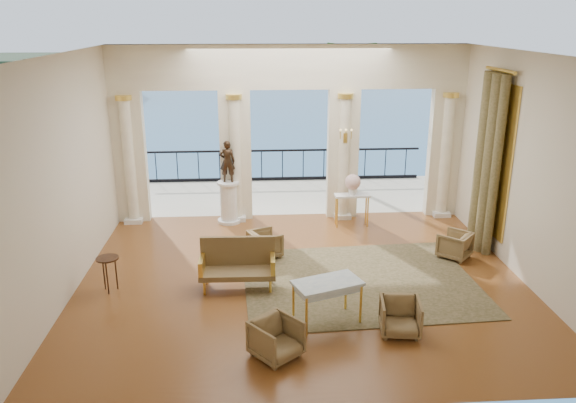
{
  "coord_description": "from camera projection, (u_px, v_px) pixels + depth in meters",
  "views": [
    {
      "loc": [
        -0.93,
        -10.4,
        5.14
      ],
      "look_at": [
        -0.24,
        0.6,
        1.5
      ],
      "focal_mm": 35.0,
      "sensor_mm": 36.0,
      "label": 1
    }
  ],
  "objects": [
    {
      "name": "side_table",
      "position": [
        108.0,
        262.0,
        10.86
      ],
      "size": [
        0.44,
        0.44,
        0.71
      ],
      "color": "black",
      "rests_on": "ground"
    },
    {
      "name": "curtain",
      "position": [
        487.0,
        163.0,
        12.56
      ],
      "size": [
        0.33,
        1.4,
        4.09
      ],
      "color": "#4F4B26",
      "rests_on": "ground"
    },
    {
      "name": "armchair_a",
      "position": [
        276.0,
        337.0,
        8.81
      ],
      "size": [
        0.93,
        0.92,
        0.7
      ],
      "primitive_type": "imported",
      "rotation": [
        0.0,
        0.0,
        0.69
      ],
      "color": "#4B351E",
      "rests_on": "ground"
    },
    {
      "name": "wall_sconce",
      "position": [
        345.0,
        137.0,
        14.23
      ],
      "size": [
        0.3,
        0.11,
        0.33
      ],
      "color": "#E9BE4C",
      "rests_on": "arcade"
    },
    {
      "name": "room_walls",
      "position": [
        308.0,
        156.0,
        9.56
      ],
      "size": [
        9.0,
        9.0,
        9.0
      ],
      "color": "beige",
      "rests_on": "ground"
    },
    {
      "name": "window_frame",
      "position": [
        495.0,
        159.0,
        12.55
      ],
      "size": [
        0.04,
        1.6,
        3.4
      ],
      "primitive_type": "cube",
      "color": "#E9BE4C",
      "rests_on": "room_walls"
    },
    {
      "name": "rug",
      "position": [
        360.0,
        281.0,
        11.41
      ],
      "size": [
        4.84,
        3.87,
        0.02
      ],
      "primitive_type": "cube",
      "rotation": [
        0.0,
        0.0,
        0.05
      ],
      "color": "#36381B",
      "rests_on": "ground"
    },
    {
      "name": "pedestal",
      "position": [
        229.0,
        203.0,
        14.58
      ],
      "size": [
        0.6,
        0.6,
        1.1
      ],
      "color": "silver",
      "rests_on": "ground"
    },
    {
      "name": "game_table",
      "position": [
        327.0,
        286.0,
        9.69
      ],
      "size": [
        1.3,
        0.99,
        0.79
      ],
      "rotation": [
        0.0,
        0.0,
        0.36
      ],
      "color": "#9AB1C1",
      "rests_on": "ground"
    },
    {
      "name": "armchair_c",
      "position": [
        455.0,
        244.0,
        12.49
      ],
      "size": [
        0.87,
        0.87,
        0.66
      ],
      "primitive_type": "imported",
      "rotation": [
        0.0,
        0.0,
        -2.31
      ],
      "color": "#4B351E",
      "rests_on": "ground"
    },
    {
      "name": "console_table",
      "position": [
        352.0,
        200.0,
        14.29
      ],
      "size": [
        0.89,
        0.37,
        0.84
      ],
      "rotation": [
        0.0,
        0.0,
        0.03
      ],
      "color": "silver",
      "rests_on": "ground"
    },
    {
      "name": "arcade",
      "position": [
        290.0,
        122.0,
        14.33
      ],
      "size": [
        9.0,
        0.56,
        4.5
      ],
      "color": "beige",
      "rests_on": "ground"
    },
    {
      "name": "balustrade",
      "position": [
        282.0,
        168.0,
        18.41
      ],
      "size": [
        9.0,
        0.06,
        1.03
      ],
      "color": "black",
      "rests_on": "terrace"
    },
    {
      "name": "headland",
      "position": [
        41.0,
        79.0,
        77.02
      ],
      "size": [
        22.0,
        18.0,
        6.0
      ],
      "primitive_type": "cube",
      "color": "black",
      "rests_on": "sea"
    },
    {
      "name": "armchair_d",
      "position": [
        265.0,
        243.0,
        12.53
      ],
      "size": [
        0.8,
        0.83,
        0.66
      ],
      "primitive_type": "imported",
      "rotation": [
        0.0,
        0.0,
        1.97
      ],
      "color": "#4B351E",
      "rests_on": "ground"
    },
    {
      "name": "terrace",
      "position": [
        285.0,
        196.0,
        17.03
      ],
      "size": [
        10.0,
        3.6,
        0.1
      ],
      "primitive_type": "cube",
      "color": "beige",
      "rests_on": "ground"
    },
    {
      "name": "sea",
      "position": [
        260.0,
        110.0,
        70.26
      ],
      "size": [
        160.0,
        160.0,
        0.0
      ],
      "primitive_type": "plane",
      "color": "#306093",
      "rests_on": "ground"
    },
    {
      "name": "statue",
      "position": [
        227.0,
        161.0,
        14.23
      ],
      "size": [
        0.4,
        0.27,
        1.08
      ],
      "primitive_type": "imported",
      "rotation": [
        0.0,
        0.0,
        3.1
      ],
      "color": "#2F2115",
      "rests_on": "pedestal"
    },
    {
      "name": "palm_tree",
      "position": [
        351.0,
        54.0,
        16.61
      ],
      "size": [
        2.0,
        2.0,
        4.5
      ],
      "color": "#4C3823",
      "rests_on": "terrace"
    },
    {
      "name": "armchair_b",
      "position": [
        400.0,
        315.0,
        9.47
      ],
      "size": [
        0.73,
        0.7,
        0.68
      ],
      "primitive_type": "imported",
      "rotation": [
        0.0,
        0.0,
        -0.13
      ],
      "color": "#4B351E",
      "rests_on": "ground"
    },
    {
      "name": "settee",
      "position": [
        238.0,
        263.0,
        11.11
      ],
      "size": [
        1.5,
        0.66,
        0.99
      ],
      "rotation": [
        0.0,
        0.0,
        -0.02
      ],
      "color": "#4B351E",
      "rests_on": "ground"
    },
    {
      "name": "floor",
      "position": [
        302.0,
        279.0,
        11.52
      ],
      "size": [
        9.0,
        9.0,
        0.0
      ],
      "primitive_type": "plane",
      "color": "#532A0A",
      "rests_on": "ground"
    },
    {
      "name": "urn",
      "position": [
        353.0,
        183.0,
        14.15
      ],
      "size": [
        0.4,
        0.4,
        0.53
      ],
      "color": "white",
      "rests_on": "console_table"
    }
  ]
}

